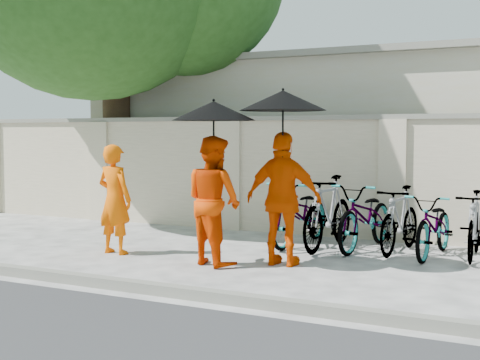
% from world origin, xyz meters
% --- Properties ---
extents(ground, '(80.00, 80.00, 0.00)m').
position_xyz_m(ground, '(0.00, 0.00, 0.00)').
color(ground, silver).
extents(kerb, '(40.00, 0.16, 0.12)m').
position_xyz_m(kerb, '(0.00, -1.70, 0.06)').
color(kerb, slate).
rests_on(kerb, ground).
extents(compound_wall, '(20.00, 0.30, 2.00)m').
position_xyz_m(compound_wall, '(1.00, 3.20, 1.00)').
color(compound_wall, beige).
rests_on(compound_wall, ground).
extents(building_behind, '(14.00, 6.00, 3.20)m').
position_xyz_m(building_behind, '(2.00, 7.00, 1.60)').
color(building_behind, '#B5B2A4').
rests_on(building_behind, ground).
extents(monk_left, '(0.62, 0.44, 1.61)m').
position_xyz_m(monk_left, '(-1.36, 0.11, 0.81)').
color(monk_left, '#F55D01').
rests_on(monk_left, ground).
extents(monk_center, '(1.04, 0.94, 1.74)m').
position_xyz_m(monk_center, '(0.33, 0.07, 0.87)').
color(monk_center, '#DA3700').
rests_on(monk_center, ground).
extents(parasol_center, '(1.11, 1.11, 1.21)m').
position_xyz_m(parasol_center, '(0.38, -0.01, 2.07)').
color(parasol_center, black).
rests_on(parasol_center, ground).
extents(monk_right, '(1.06, 0.46, 1.79)m').
position_xyz_m(monk_right, '(1.20, 0.42, 0.90)').
color(monk_right, '#DF4400').
rests_on(monk_right, ground).
extents(parasol_right, '(1.15, 1.15, 1.31)m').
position_xyz_m(parasol_right, '(1.22, 0.34, 2.20)').
color(parasol_right, black).
rests_on(parasol_right, ground).
extents(bike_0, '(0.78, 1.97, 1.02)m').
position_xyz_m(bike_0, '(0.79, 2.08, 0.51)').
color(bike_0, slate).
rests_on(bike_0, ground).
extents(bike_1, '(0.61, 1.89, 1.13)m').
position_xyz_m(bike_1, '(1.31, 1.89, 0.56)').
color(bike_1, slate).
rests_on(bike_1, ground).
extents(bike_2, '(0.86, 2.00, 1.02)m').
position_xyz_m(bike_2, '(1.84, 2.12, 0.51)').
color(bike_2, slate).
rests_on(bike_2, ground).
extents(bike_3, '(0.60, 1.68, 0.99)m').
position_xyz_m(bike_3, '(2.36, 2.07, 0.50)').
color(bike_3, slate).
rests_on(bike_3, ground).
extents(bike_4, '(0.70, 1.77, 0.91)m').
position_xyz_m(bike_4, '(2.89, 1.95, 0.46)').
color(bike_4, slate).
rests_on(bike_4, ground).
extents(bike_5, '(0.53, 1.62, 0.96)m').
position_xyz_m(bike_5, '(3.41, 2.05, 0.48)').
color(bike_5, slate).
rests_on(bike_5, ground).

